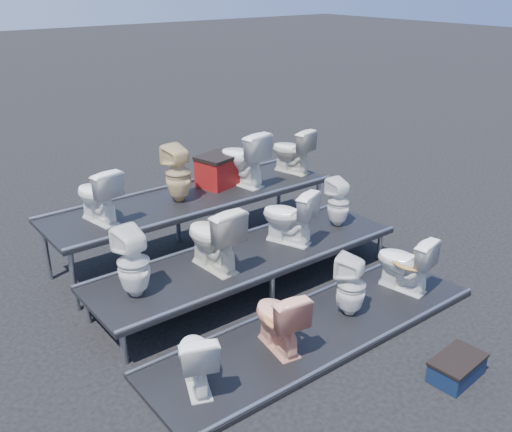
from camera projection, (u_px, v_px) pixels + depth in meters
ground at (249, 287)px, 7.43m from camera, size 80.00×80.00×0.00m
tier_front at (317, 330)px, 6.47m from camera, size 4.20×1.20×0.06m
tier_mid at (249, 271)px, 7.34m from camera, size 4.20×1.20×0.46m
tier_back at (194, 225)px, 8.21m from camera, size 4.20×1.20×0.86m
toilet_0 at (196, 358)px, 5.43m from camera, size 0.58×0.74×0.66m
toilet_1 at (278, 318)px, 5.99m from camera, size 0.51×0.76×0.72m
toilet_2 at (351, 285)px, 6.60m from camera, size 0.45×0.45×0.75m
toilet_3 at (404, 262)px, 7.14m from camera, size 0.54×0.79×0.74m
toilet_4 at (133, 263)px, 6.21m from camera, size 0.38×0.39×0.80m
toilet_5 at (213, 237)px, 6.80m from camera, size 0.51×0.83×0.82m
toilet_6 at (288, 216)px, 7.48m from camera, size 0.65×0.83×0.74m
toilet_7 at (338, 202)px, 8.01m from camera, size 0.34×0.34×0.68m
toilet_8 at (97, 195)px, 7.13m from camera, size 0.51×0.75×0.71m
toilet_9 at (178, 174)px, 7.77m from camera, size 0.38×0.39×0.79m
toilet_10 at (242, 158)px, 8.37m from camera, size 0.58×0.86×0.82m
toilet_11 at (292, 150)px, 8.93m from camera, size 0.54×0.76×0.70m
red_crate at (219, 172)px, 8.42m from camera, size 0.67×0.58×0.41m
step_stool at (457, 369)px, 5.72m from camera, size 0.60×0.39×0.21m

